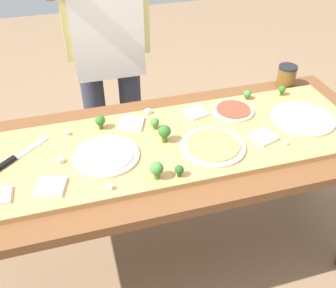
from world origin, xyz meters
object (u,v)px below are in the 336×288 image
pizza_whole_white_garlic (303,118)px  broccoli_floret_back_left (165,132)px  broccoli_floret_front_right (247,94)px  cook_center (106,31)px  broccoli_floret_front_left (155,123)px  broccoli_floret_back_right (157,169)px  sauce_jar (286,76)px  pizza_slice_near_left (196,112)px  prep_table (172,162)px  broccoli_floret_center_left (100,121)px  cheese_crumble_e (60,160)px  pizza_whole_cheese_artichoke (106,155)px  cheese_crumble_b (148,112)px  pizza_whole_tomato_red (233,110)px  chefs_knife (12,159)px  pizza_whole_pesto_green (213,146)px  broccoli_floret_center_right (282,90)px  pizza_slice_far_right (131,123)px  cheese_crumble_a (110,187)px  broccoli_floret_front_mid (179,170)px  pizza_slice_far_left (263,137)px  cheese_crumble_d (286,144)px  pizza_slice_near_right (51,187)px  cheese_crumble_c (67,133)px

pizza_whole_white_garlic → broccoli_floret_back_left: broccoli_floret_back_left is taller
broccoli_floret_front_right → cook_center: cook_center is taller
broccoli_floret_front_left → broccoli_floret_back_right: bearing=-103.1°
pizza_whole_white_garlic → sauce_jar: size_ratio=2.41×
sauce_jar → pizza_slice_near_left: bearing=-164.5°
prep_table → broccoli_floret_center_left: size_ratio=28.51×
cheese_crumble_e → pizza_whole_white_garlic: bearing=0.4°
pizza_whole_cheese_artichoke → cheese_crumble_b: cheese_crumble_b is taller
pizza_whole_tomato_red → broccoli_floret_front_left: size_ratio=3.59×
chefs_knife → sauce_jar: sauce_jar is taller
prep_table → pizza_whole_tomato_red: (0.32, 0.12, 0.13)m
broccoli_floret_front_right → broccoli_floret_front_left: 0.49m
pizza_whole_cheese_artichoke → pizza_whole_pesto_green: 0.42m
broccoli_floret_front_left → sauce_jar: (0.73, 0.21, 0.00)m
broccoli_floret_center_left → broccoli_floret_center_right: size_ratio=1.27×
cheese_crumble_b → broccoli_floret_center_right: bearing=-1.5°
prep_table → pizza_whole_tomato_red: bearing=21.0°
pizza_slice_far_right → broccoli_floret_back_left: broccoli_floret_back_left is taller
pizza_whole_white_garlic → cheese_crumble_a: cheese_crumble_a is taller
pizza_whole_cheese_artichoke → broccoli_floret_front_mid: 0.30m
pizza_slice_near_left → pizza_slice_far_left: same height
cheese_crumble_d → pizza_slice_far_left: bearing=134.7°
cheese_crumble_a → cheese_crumble_d: cheese_crumble_a is taller
pizza_whole_tomato_red → broccoli_floret_front_mid: broccoli_floret_front_mid is taller
broccoli_floret_front_left → cheese_crumble_e: size_ratio=2.62×
prep_table → pizza_whole_pesto_green: pizza_whole_pesto_green is taller
pizza_whole_white_garlic → cheese_crumble_b: 0.68m
pizza_slice_near_right → broccoli_floret_back_left: bearing=18.2°
broccoli_floret_back_right → broccoli_floret_center_right: bearing=29.2°
prep_table → broccoli_floret_front_right: broccoli_floret_front_right is taller
pizza_slice_near_left → broccoli_floret_back_left: size_ratio=1.17×
pizza_whole_pesto_green → cheese_crumble_e: 0.59m
broccoli_floret_front_mid → chefs_knife: bearing=156.2°
chefs_knife → pizza_whole_tomato_red: (0.94, 0.09, 0.00)m
pizza_slice_far_right → broccoli_floret_center_right: 0.74m
chefs_knife → pizza_whole_pesto_green: same height
broccoli_floret_back_right → pizza_whole_tomato_red: bearing=36.9°
broccoli_floret_back_left → broccoli_floret_center_right: 0.66m
pizza_slice_near_left → cheese_crumble_e: 0.63m
cheese_crumble_d → cheese_crumble_c: bearing=159.7°
broccoli_floret_center_right → cheese_crumble_e: size_ratio=2.54×
chefs_knife → broccoli_floret_front_left: 0.57m
pizza_slice_far_right → sauce_jar: (0.82, 0.15, 0.03)m
chefs_knife → broccoli_floret_front_right: broccoli_floret_front_right is taller
broccoli_floret_center_left → cheese_crumble_b: 0.23m
broccoli_floret_center_left → cook_center: 0.53m
broccoli_floret_front_mid → pizza_whole_cheese_artichoke: bearing=142.3°
cheese_crumble_d → pizza_slice_near_right: bearing=179.6°
chefs_knife → pizza_whole_tomato_red: size_ratio=1.19×
broccoli_floret_front_right → pizza_whole_pesto_green: bearing=-133.6°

